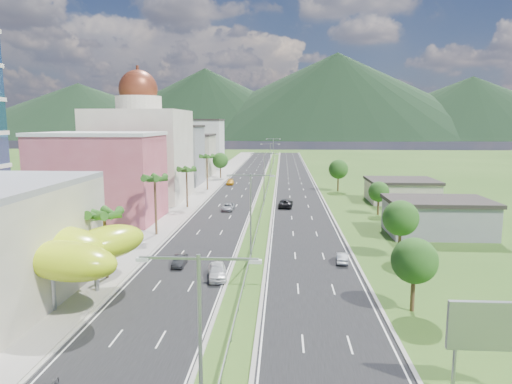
# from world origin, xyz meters

# --- Properties ---
(ground) EXTENTS (500.00, 500.00, 0.00)m
(ground) POSITION_xyz_m (0.00, 0.00, 0.00)
(ground) COLOR #2D5119
(ground) RESTS_ON ground
(road_left) EXTENTS (11.00, 260.00, 0.04)m
(road_left) POSITION_xyz_m (-7.50, 90.00, 0.02)
(road_left) COLOR black
(road_left) RESTS_ON ground
(road_right) EXTENTS (11.00, 260.00, 0.04)m
(road_right) POSITION_xyz_m (7.50, 90.00, 0.02)
(road_right) COLOR black
(road_right) RESTS_ON ground
(sidewalk_left) EXTENTS (7.00, 260.00, 0.12)m
(sidewalk_left) POSITION_xyz_m (-17.00, 90.00, 0.06)
(sidewalk_left) COLOR gray
(sidewalk_left) RESTS_ON ground
(median_guardrail) EXTENTS (0.10, 216.06, 0.76)m
(median_guardrail) POSITION_xyz_m (0.00, 71.99, 0.62)
(median_guardrail) COLOR gray
(median_guardrail) RESTS_ON ground
(streetlight_median_a) EXTENTS (6.04, 0.25, 11.00)m
(streetlight_median_a) POSITION_xyz_m (0.00, -25.00, 6.75)
(streetlight_median_a) COLOR gray
(streetlight_median_a) RESTS_ON ground
(streetlight_median_b) EXTENTS (6.04, 0.25, 11.00)m
(streetlight_median_b) POSITION_xyz_m (0.00, 10.00, 6.75)
(streetlight_median_b) COLOR gray
(streetlight_median_b) RESTS_ON ground
(streetlight_median_c) EXTENTS (6.04, 0.25, 11.00)m
(streetlight_median_c) POSITION_xyz_m (0.00, 50.00, 6.75)
(streetlight_median_c) COLOR gray
(streetlight_median_c) RESTS_ON ground
(streetlight_median_d) EXTENTS (6.04, 0.25, 11.00)m
(streetlight_median_d) POSITION_xyz_m (0.00, 95.00, 6.75)
(streetlight_median_d) COLOR gray
(streetlight_median_d) RESTS_ON ground
(streetlight_median_e) EXTENTS (6.04, 0.25, 11.00)m
(streetlight_median_e) POSITION_xyz_m (0.00, 140.00, 6.75)
(streetlight_median_e) COLOR gray
(streetlight_median_e) RESTS_ON ground
(lime_canopy) EXTENTS (18.00, 15.00, 7.40)m
(lime_canopy) POSITION_xyz_m (-20.00, -4.00, 4.99)
(lime_canopy) COLOR #B4D214
(lime_canopy) RESTS_ON ground
(pink_shophouse) EXTENTS (20.00, 15.00, 15.00)m
(pink_shophouse) POSITION_xyz_m (-28.00, 32.00, 7.50)
(pink_shophouse) COLOR #B34956
(pink_shophouse) RESTS_ON ground
(domed_building) EXTENTS (20.00, 20.00, 28.70)m
(domed_building) POSITION_xyz_m (-28.00, 55.00, 11.35)
(domed_building) COLOR #BEB19D
(domed_building) RESTS_ON ground
(midrise_grey) EXTENTS (16.00, 15.00, 16.00)m
(midrise_grey) POSITION_xyz_m (-27.00, 80.00, 8.00)
(midrise_grey) COLOR gray
(midrise_grey) RESTS_ON ground
(midrise_beige) EXTENTS (16.00, 15.00, 13.00)m
(midrise_beige) POSITION_xyz_m (-27.00, 102.00, 6.50)
(midrise_beige) COLOR #9E9882
(midrise_beige) RESTS_ON ground
(midrise_white) EXTENTS (16.00, 15.00, 18.00)m
(midrise_white) POSITION_xyz_m (-27.00, 125.00, 9.00)
(midrise_white) COLOR silver
(midrise_white) RESTS_ON ground
(billboard) EXTENTS (5.20, 0.35, 6.20)m
(billboard) POSITION_xyz_m (17.00, -18.00, 4.42)
(billboard) COLOR gray
(billboard) RESTS_ON ground
(shed_near) EXTENTS (15.00, 10.00, 5.00)m
(shed_near) POSITION_xyz_m (28.00, 25.00, 2.50)
(shed_near) COLOR gray
(shed_near) RESTS_ON ground
(shed_far) EXTENTS (14.00, 12.00, 4.40)m
(shed_far) POSITION_xyz_m (30.00, 55.00, 2.20)
(shed_far) COLOR #9E9882
(shed_far) RESTS_ON ground
(palm_tree_b) EXTENTS (3.60, 3.60, 8.10)m
(palm_tree_b) POSITION_xyz_m (-15.50, 2.00, 7.06)
(palm_tree_b) COLOR #47301C
(palm_tree_b) RESTS_ON ground
(palm_tree_c) EXTENTS (3.60, 3.60, 9.60)m
(palm_tree_c) POSITION_xyz_m (-15.50, 22.00, 8.50)
(palm_tree_c) COLOR #47301C
(palm_tree_c) RESTS_ON ground
(palm_tree_d) EXTENTS (3.60, 3.60, 8.60)m
(palm_tree_d) POSITION_xyz_m (-15.50, 45.00, 7.54)
(palm_tree_d) COLOR #47301C
(palm_tree_d) RESTS_ON ground
(palm_tree_e) EXTENTS (3.60, 3.60, 9.40)m
(palm_tree_e) POSITION_xyz_m (-15.50, 70.00, 8.31)
(palm_tree_e) COLOR #47301C
(palm_tree_e) RESTS_ON ground
(leafy_tree_lfar) EXTENTS (4.90, 4.90, 8.05)m
(leafy_tree_lfar) POSITION_xyz_m (-15.50, 95.00, 5.58)
(leafy_tree_lfar) COLOR #47301C
(leafy_tree_lfar) RESTS_ON ground
(leafy_tree_ra) EXTENTS (4.20, 4.20, 6.90)m
(leafy_tree_ra) POSITION_xyz_m (16.00, -5.00, 4.78)
(leafy_tree_ra) COLOR #47301C
(leafy_tree_ra) RESTS_ON ground
(leafy_tree_rb) EXTENTS (4.55, 4.55, 7.47)m
(leafy_tree_rb) POSITION_xyz_m (19.00, 12.00, 5.18)
(leafy_tree_rb) COLOR #47301C
(leafy_tree_rb) RESTS_ON ground
(leafy_tree_rc) EXTENTS (3.85, 3.85, 6.33)m
(leafy_tree_rc) POSITION_xyz_m (22.00, 40.00, 4.37)
(leafy_tree_rc) COLOR #47301C
(leafy_tree_rc) RESTS_ON ground
(leafy_tree_rd) EXTENTS (4.90, 4.90, 8.05)m
(leafy_tree_rd) POSITION_xyz_m (18.00, 70.00, 5.58)
(leafy_tree_rd) COLOR #47301C
(leafy_tree_rd) RESTS_ON ground
(mountain_ridge) EXTENTS (860.00, 140.00, 90.00)m
(mountain_ridge) POSITION_xyz_m (60.00, 450.00, 0.00)
(mountain_ridge) COLOR black
(mountain_ridge) RESTS_ON ground
(car_white_near_left) EXTENTS (2.79, 5.23, 1.69)m
(car_white_near_left) POSITION_xyz_m (-3.20, 2.59, 0.89)
(car_white_near_left) COLOR silver
(car_white_near_left) RESTS_ON road_left
(car_dark_left) EXTENTS (1.48, 3.95, 1.29)m
(car_dark_left) POSITION_xyz_m (-8.40, 6.89, 0.68)
(car_dark_left) COLOR black
(car_dark_left) RESTS_ON road_left
(car_silver_mid_left) EXTENTS (2.27, 4.92, 1.37)m
(car_silver_mid_left) POSITION_xyz_m (-6.79, 42.39, 0.72)
(car_silver_mid_left) COLOR #9A9CA1
(car_silver_mid_left) RESTS_ON road_left
(car_yellow_far_left) EXTENTS (2.24, 5.02, 1.43)m
(car_yellow_far_left) POSITION_xyz_m (-10.77, 80.26, 0.75)
(car_yellow_far_left) COLOR orange
(car_yellow_far_left) RESTS_ON road_left
(car_silver_right) EXTENTS (1.69, 3.99, 1.28)m
(car_silver_right) POSITION_xyz_m (11.41, 9.38, 0.68)
(car_silver_right) COLOR #999AA0
(car_silver_right) RESTS_ON road_right
(car_dark_far_right) EXTENTS (3.11, 6.07, 1.64)m
(car_dark_far_right) POSITION_xyz_m (4.60, 46.56, 0.86)
(car_dark_far_right) COLOR black
(car_dark_far_right) RESTS_ON road_right
(motorcycle) EXTENTS (0.89, 2.16, 1.34)m
(motorcycle) POSITION_xyz_m (-10.54, -19.75, 0.71)
(motorcycle) COLOR black
(motorcycle) RESTS_ON road_left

